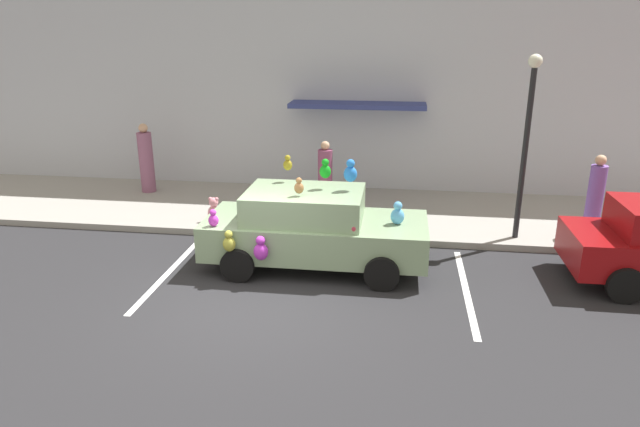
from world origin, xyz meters
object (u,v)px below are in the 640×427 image
Objects in this scene: pedestrian_walking_past at (595,198)px; street_lamp_post at (527,129)px; plush_covered_car at (313,228)px; teddy_bear_on_sidewalk at (214,210)px; pedestrian_by_lamp at (146,160)px; pedestrian_near_shopfront at (325,176)px.

street_lamp_post is at bearing -165.34° from pedestrian_walking_past.
street_lamp_post is at bearing 23.43° from plush_covered_car.
plush_covered_car is at bearing -36.10° from teddy_bear_on_sidewalk.
pedestrian_by_lamp is at bearing 166.28° from street_lamp_post.
teddy_bear_on_sidewalk is 0.36× the size of pedestrian_near_shopfront.
pedestrian_walking_past is (1.67, 0.44, -1.54)m from street_lamp_post.
teddy_bear_on_sidewalk is 0.31× the size of pedestrian_by_lamp.
teddy_bear_on_sidewalk is 0.33× the size of pedestrian_walking_past.
pedestrian_by_lamp is at bearing 170.45° from pedestrian_walking_past.
pedestrian_near_shopfront is 6.26m from pedestrian_walking_past.
pedestrian_walking_past is 0.94× the size of pedestrian_by_lamp.
pedestrian_near_shopfront is 5.06m from pedestrian_by_lamp.
pedestrian_by_lamp is (-5.27, 4.13, 0.23)m from plush_covered_car.
street_lamp_post reaches higher than pedestrian_near_shopfront.
pedestrian_near_shopfront is 0.92× the size of pedestrian_walking_past.
plush_covered_car reaches higher than teddy_bear_on_sidewalk.
street_lamp_post reaches higher than plush_covered_car.
pedestrian_walking_past is at bearing 2.18° from teddy_bear_on_sidewalk.
plush_covered_car is 3.30m from teddy_bear_on_sidewalk.
plush_covered_car is 2.27× the size of pedestrian_by_lamp.
plush_covered_car is at bearing -156.57° from street_lamp_post.
pedestrian_near_shopfront is (-0.24, 3.62, 0.11)m from plush_covered_car.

